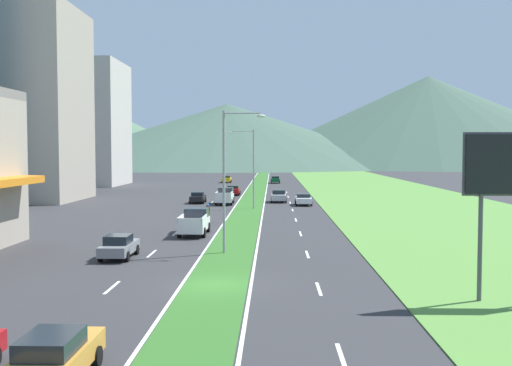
# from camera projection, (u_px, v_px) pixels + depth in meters

# --- Properties ---
(ground_plane) EXTENTS (600.00, 600.00, 0.00)m
(ground_plane) POSITION_uv_depth(u_px,v_px,m) (216.00, 286.00, 29.94)
(ground_plane) COLOR #2D2D30
(grass_median) EXTENTS (3.20, 240.00, 0.06)m
(grass_median) POSITION_uv_depth(u_px,v_px,m) (254.00, 195.00, 89.83)
(grass_median) COLOR #2D6023
(grass_median) RESTS_ON ground_plane
(grass_verge_right) EXTENTS (24.00, 240.00, 0.06)m
(grass_verge_right) POSITION_uv_depth(u_px,v_px,m) (392.00, 196.00, 89.25)
(grass_verge_right) COLOR #518438
(grass_verge_right) RESTS_ON ground_plane
(lane_dash_left_1) EXTENTS (0.16, 2.80, 0.01)m
(lane_dash_left_1) POSITION_uv_depth(u_px,v_px,m) (33.00, 354.00, 19.82)
(lane_dash_left_1) COLOR silver
(lane_dash_left_1) RESTS_ON ground_plane
(lane_dash_left_2) EXTENTS (0.16, 2.80, 0.01)m
(lane_dash_left_2) POSITION_uv_depth(u_px,v_px,m) (112.00, 287.00, 29.52)
(lane_dash_left_2) COLOR silver
(lane_dash_left_2) RESTS_ON ground_plane
(lane_dash_left_3) EXTENTS (0.16, 2.80, 0.01)m
(lane_dash_left_3) POSITION_uv_depth(u_px,v_px,m) (152.00, 254.00, 39.22)
(lane_dash_left_3) COLOR silver
(lane_dash_left_3) RESTS_ON ground_plane
(lane_dash_left_4) EXTENTS (0.16, 2.80, 0.01)m
(lane_dash_left_4) POSITION_uv_depth(u_px,v_px,m) (176.00, 233.00, 48.92)
(lane_dash_left_4) COLOR silver
(lane_dash_left_4) RESTS_ON ground_plane
(lane_dash_left_5) EXTENTS (0.16, 2.80, 0.01)m
(lane_dash_left_5) POSITION_uv_depth(u_px,v_px,m) (192.00, 220.00, 58.62)
(lane_dash_left_5) COLOR silver
(lane_dash_left_5) RESTS_ON ground_plane
(lane_dash_left_6) EXTENTS (0.16, 2.80, 0.01)m
(lane_dash_left_6) POSITION_uv_depth(u_px,v_px,m) (203.00, 210.00, 68.32)
(lane_dash_left_6) COLOR silver
(lane_dash_left_6) RESTS_ON ground_plane
(lane_dash_left_7) EXTENTS (0.16, 2.80, 0.01)m
(lane_dash_left_7) POSITION_uv_depth(u_px,v_px,m) (212.00, 202.00, 78.02)
(lane_dash_left_7) COLOR silver
(lane_dash_left_7) RESTS_ON ground_plane
(lane_dash_left_8) EXTENTS (0.16, 2.80, 0.01)m
(lane_dash_left_8) POSITION_uv_depth(u_px,v_px,m) (219.00, 197.00, 87.72)
(lane_dash_left_8) COLOR silver
(lane_dash_left_8) RESTS_ON ground_plane
(lane_dash_left_9) EXTENTS (0.16, 2.80, 0.01)m
(lane_dash_left_9) POSITION_uv_depth(u_px,v_px,m) (224.00, 192.00, 97.42)
(lane_dash_left_9) COLOR silver
(lane_dash_left_9) RESTS_ON ground_plane
(lane_dash_right_1) EXTENTS (0.16, 2.80, 0.01)m
(lane_dash_right_1) POSITION_uv_depth(u_px,v_px,m) (342.00, 357.00, 19.53)
(lane_dash_right_1) COLOR silver
(lane_dash_right_1) RESTS_ON ground_plane
(lane_dash_right_2) EXTENTS (0.16, 2.80, 0.01)m
(lane_dash_right_2) POSITION_uv_depth(u_px,v_px,m) (319.00, 289.00, 29.23)
(lane_dash_right_2) COLOR silver
(lane_dash_right_2) RESTS_ON ground_plane
(lane_dash_right_3) EXTENTS (0.16, 2.80, 0.01)m
(lane_dash_right_3) POSITION_uv_depth(u_px,v_px,m) (307.00, 254.00, 38.93)
(lane_dash_right_3) COLOR silver
(lane_dash_right_3) RESTS_ON ground_plane
(lane_dash_right_4) EXTENTS (0.16, 2.80, 0.01)m
(lane_dash_right_4) POSITION_uv_depth(u_px,v_px,m) (300.00, 234.00, 48.63)
(lane_dash_right_4) COLOR silver
(lane_dash_right_4) RESTS_ON ground_plane
(lane_dash_right_5) EXTENTS (0.16, 2.80, 0.01)m
(lane_dash_right_5) POSITION_uv_depth(u_px,v_px,m) (296.00, 220.00, 58.33)
(lane_dash_right_5) COLOR silver
(lane_dash_right_5) RESTS_ON ground_plane
(lane_dash_right_6) EXTENTS (0.16, 2.80, 0.01)m
(lane_dash_right_6) POSITION_uv_depth(u_px,v_px,m) (293.00, 210.00, 68.03)
(lane_dash_right_6) COLOR silver
(lane_dash_right_6) RESTS_ON ground_plane
(lane_dash_right_7) EXTENTS (0.16, 2.80, 0.01)m
(lane_dash_right_7) POSITION_uv_depth(u_px,v_px,m) (290.00, 203.00, 77.73)
(lane_dash_right_7) COLOR silver
(lane_dash_right_7) RESTS_ON ground_plane
(lane_dash_right_8) EXTENTS (0.16, 2.80, 0.01)m
(lane_dash_right_8) POSITION_uv_depth(u_px,v_px,m) (288.00, 197.00, 87.43)
(lane_dash_right_8) COLOR silver
(lane_dash_right_8) RESTS_ON ground_plane
(lane_dash_right_9) EXTENTS (0.16, 2.80, 0.01)m
(lane_dash_right_9) POSITION_uv_depth(u_px,v_px,m) (287.00, 192.00, 97.13)
(lane_dash_right_9) COLOR silver
(lane_dash_right_9) RESTS_ON ground_plane
(edge_line_median_left) EXTENTS (0.16, 240.00, 0.01)m
(edge_line_median_left) POSITION_uv_depth(u_px,v_px,m) (242.00, 196.00, 89.88)
(edge_line_median_left) COLOR silver
(edge_line_median_left) RESTS_ON ground_plane
(edge_line_median_right) EXTENTS (0.16, 240.00, 0.01)m
(edge_line_median_right) POSITION_uv_depth(u_px,v_px,m) (265.00, 196.00, 89.78)
(edge_line_median_right) COLOR silver
(edge_line_median_right) RESTS_ON ground_plane
(domed_building) EXTENTS (15.16, 15.16, 35.98)m
(domed_building) POSITION_uv_depth(u_px,v_px,m) (22.00, 89.00, 80.94)
(domed_building) COLOR #9E9384
(domed_building) RESTS_ON ground_plane
(midrise_colored) EXTENTS (16.24, 16.24, 24.05)m
(midrise_colored) POSITION_uv_depth(u_px,v_px,m) (81.00, 124.00, 117.47)
(midrise_colored) COLOR #B7B2A8
(midrise_colored) RESTS_ON ground_plane
(hill_far_left) EXTENTS (150.86, 150.86, 36.62)m
(hill_far_left) POSITION_uv_depth(u_px,v_px,m) (70.00, 128.00, 305.59)
(hill_far_left) COLOR #47664C
(hill_far_left) RESTS_ON ground_plane
(hill_far_center) EXTENTS (171.83, 171.83, 27.56)m
(hill_far_center) POSITION_uv_depth(u_px,v_px,m) (227.00, 135.00, 266.44)
(hill_far_center) COLOR #3D5647
(hill_far_center) RESTS_ON ground_plane
(hill_far_right) EXTENTS (179.69, 179.69, 41.18)m
(hill_far_right) POSITION_uv_depth(u_px,v_px,m) (428.00, 121.00, 277.10)
(hill_far_right) COLOR #3D5647
(hill_far_right) RESTS_ON ground_plane
(street_lamp_near) EXTENTS (2.79, 0.28, 9.35)m
(street_lamp_near) POSITION_uv_depth(u_px,v_px,m) (228.00, 172.00, 38.99)
(street_lamp_near) COLOR #99999E
(street_lamp_near) RESTS_ON ground_plane
(street_lamp_mid) EXTENTS (2.97, 0.36, 9.18)m
(street_lamp_mid) POSITION_uv_depth(u_px,v_px,m) (251.00, 163.00, 68.93)
(street_lamp_mid) COLOR #99999E
(street_lamp_mid) RESTS_ON ground_plane
(car_1) EXTENTS (1.87, 4.05, 1.45)m
(car_1) POSITION_uv_depth(u_px,v_px,m) (198.00, 197.00, 77.11)
(car_1) COLOR black
(car_1) RESTS_ON ground_plane
(car_2) EXTENTS (2.04, 4.02, 1.59)m
(car_2) POSITION_uv_depth(u_px,v_px,m) (279.00, 196.00, 78.50)
(car_2) COLOR #B2B2B7
(car_2) RESTS_ON ground_plane
(car_3) EXTENTS (1.86, 4.16, 1.48)m
(car_3) POSITION_uv_depth(u_px,v_px,m) (119.00, 246.00, 37.62)
(car_3) COLOR slate
(car_3) RESTS_ON ground_plane
(car_4) EXTENTS (2.04, 4.08, 1.41)m
(car_4) POSITION_uv_depth(u_px,v_px,m) (303.00, 199.00, 74.07)
(car_4) COLOR silver
(car_4) RESTS_ON ground_plane
(car_5) EXTENTS (2.02, 4.55, 1.48)m
(car_5) POSITION_uv_depth(u_px,v_px,m) (233.00, 190.00, 90.87)
(car_5) COLOR maroon
(car_5) RESTS_ON ground_plane
(car_6) EXTENTS (1.99, 4.08, 1.48)m
(car_6) POSITION_uv_depth(u_px,v_px,m) (227.00, 179.00, 126.48)
(car_6) COLOR yellow
(car_6) RESTS_ON ground_plane
(car_7) EXTENTS (1.88, 4.67, 1.52)m
(car_7) POSITION_uv_depth(u_px,v_px,m) (53.00, 358.00, 17.24)
(car_7) COLOR #C6842D
(car_7) RESTS_ON ground_plane
(car_8) EXTENTS (1.96, 4.17, 1.45)m
(car_8) POSITION_uv_depth(u_px,v_px,m) (275.00, 180.00, 124.41)
(car_8) COLOR #0C5128
(car_8) RESTS_ON ground_plane
(pickup_truck_0) EXTENTS (2.18, 5.40, 2.00)m
(pickup_truck_0) POSITION_uv_depth(u_px,v_px,m) (195.00, 222.00, 48.36)
(pickup_truck_0) COLOR silver
(pickup_truck_0) RESTS_ON ground_plane
(pickup_truck_1) EXTENTS (2.18, 5.40, 2.00)m
(pickup_truck_1) POSITION_uv_depth(u_px,v_px,m) (225.00, 196.00, 75.70)
(pickup_truck_1) COLOR silver
(pickup_truck_1) RESTS_ON ground_plane
(motorcycle_rider) EXTENTS (0.36, 2.00, 1.80)m
(motorcycle_rider) POSITION_uv_depth(u_px,v_px,m) (208.00, 215.00, 55.97)
(motorcycle_rider) COLOR black
(motorcycle_rider) RESTS_ON ground_plane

